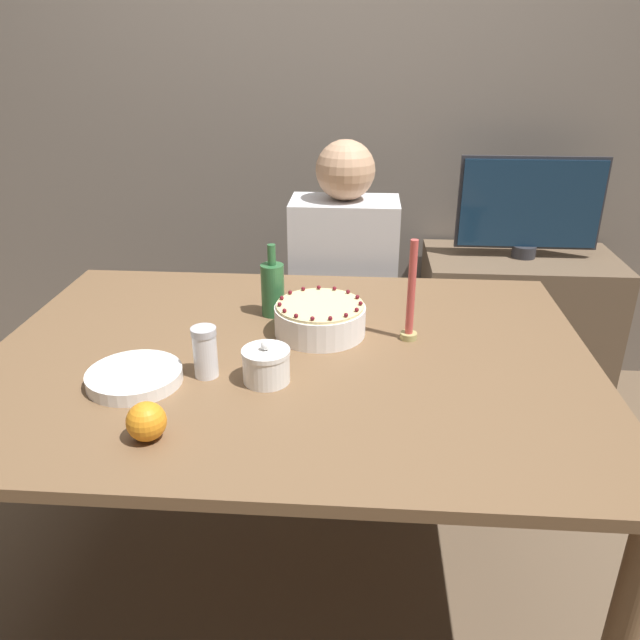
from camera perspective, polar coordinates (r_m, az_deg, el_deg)
name	(u,v)px	position (r m, az deg, el deg)	size (l,w,h in m)	color
ground_plane	(294,564)	(2.12, -2.39, -21.43)	(12.00, 12.00, 0.00)	brown
wall_behind	(324,93)	(2.88, 0.40, 20.05)	(8.00, 0.05, 2.60)	slate
dining_table	(290,382)	(1.70, -2.77, -5.65)	(1.60, 1.18, 0.76)	brown
cake	(320,319)	(1.75, 0.00, 0.12)	(0.25, 0.25, 0.10)	white
sugar_bowl	(266,365)	(1.51, -4.94, -4.13)	(0.12, 0.12, 0.11)	white
sugar_shaker	(205,352)	(1.54, -10.46, -2.87)	(0.06, 0.06, 0.13)	white
plate_stack	(135,377)	(1.57, -16.59, -5.00)	(0.23, 0.23, 0.03)	white
candle	(411,300)	(1.70, 8.30, 1.83)	(0.05, 0.05, 0.29)	tan
bottle	(273,288)	(1.86, -4.35, 2.90)	(0.07, 0.07, 0.22)	#2D6638
orange_fruit_0	(146,421)	(1.35, -15.59, -8.93)	(0.08, 0.08, 0.08)	orange
person_man_blue_shirt	(343,314)	(2.47, 2.12, 0.53)	(0.40, 0.34, 1.19)	#2D2D38
side_cabinet	(513,327)	(2.93, 17.24, -0.65)	(0.81, 0.46, 0.67)	brown
tv_monitor	(530,206)	(2.75, 18.65, 9.86)	(0.59, 0.10, 0.42)	#2D2D33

